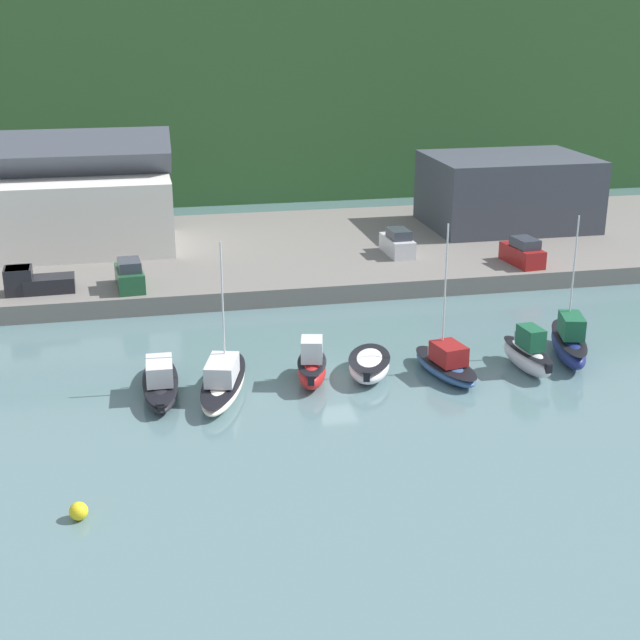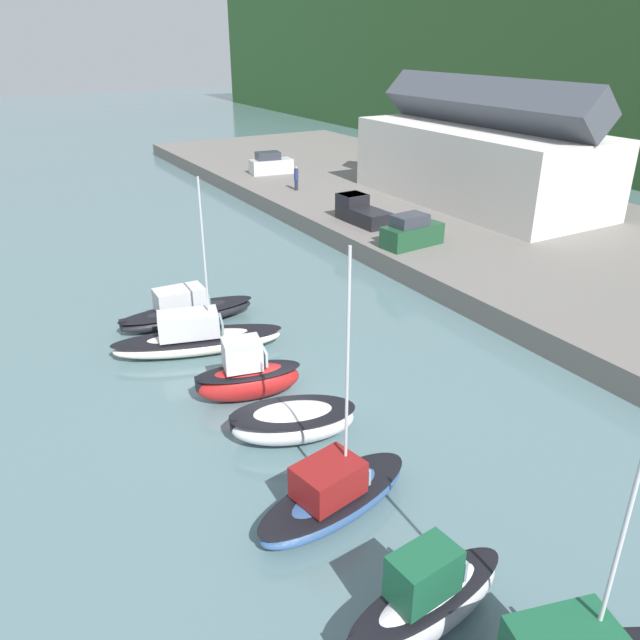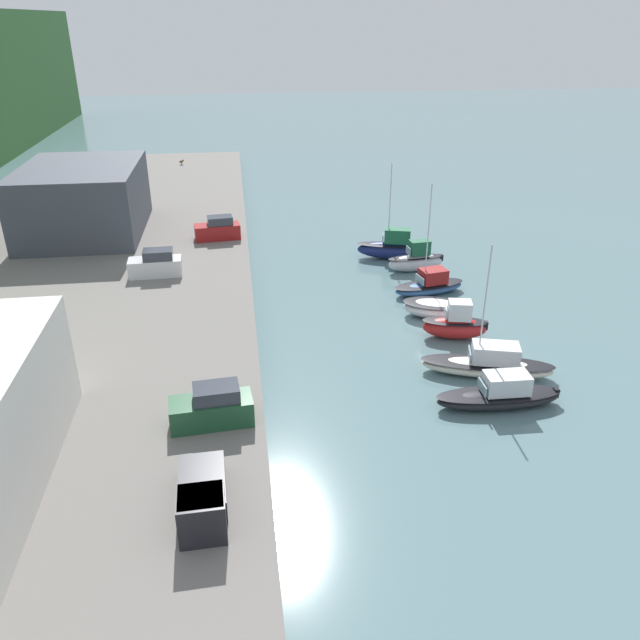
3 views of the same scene
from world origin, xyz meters
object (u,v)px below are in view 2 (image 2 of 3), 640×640
moored_boat_3 (293,421)px  person_on_quay (296,178)px  parked_car_0 (271,164)px  moored_boat_5 (426,603)px  pickup_truck_0 (360,211)px  moored_boat_1 (197,338)px  moored_boat_0 (186,311)px  parked_car_2 (412,232)px  moored_boat_4 (334,495)px  moored_boat_2 (248,377)px

moored_boat_3 → person_on_quay: size_ratio=2.52×
parked_car_0 → person_on_quay: size_ratio=2.05×
moored_boat_5 → pickup_truck_0: 34.38m
moored_boat_1 → moored_boat_0: bearing=-175.3°
moored_boat_5 → parked_car_2: (-22.90, 17.22, 1.23)m
parked_car_2 → person_on_quay: (-18.15, 1.08, 0.18)m
parked_car_0 → parked_car_2: 26.09m
moored_boat_4 → parked_car_0: (-43.91, 19.31, 1.53)m
moored_boat_1 → moored_boat_3: (8.61, 0.73, -0.07)m
moored_boat_1 → person_on_quay: size_ratio=4.00×
moored_boat_0 → moored_boat_1: 3.52m
moored_boat_1 → moored_boat_3: 8.64m
moored_boat_3 → moored_boat_4: size_ratio=0.60×
parked_car_0 → pickup_truck_0: (19.32, -2.05, -0.10)m
moored_boat_0 → moored_boat_3: moored_boat_0 is taller
moored_boat_0 → parked_car_0: 33.14m
moored_boat_1 → person_on_quay: (-23.05, 17.92, 1.69)m
moored_boat_0 → moored_boat_3: bearing=1.9°
parked_car_0 → person_on_quay: (7.83, -1.27, 0.18)m
moored_boat_3 → moored_boat_5: size_ratio=1.03×
moored_boat_2 → parked_car_0: bearing=165.1°
moored_boat_5 → person_on_quay: 44.97m
moored_boat_2 → person_on_quay: 33.20m
parked_car_0 → pickup_truck_0: bearing=1.3°
moored_boat_4 → moored_boat_2: bearing=164.9°
moored_boat_1 → pickup_truck_0: 20.73m
moored_boat_2 → parked_car_2: bearing=134.1°
parked_car_0 → parked_car_2: same height
moored_boat_0 → person_on_quay: person_on_quay is taller
moored_boat_3 → moored_boat_2: bearing=-156.5°
moored_boat_0 → pickup_truck_0: bearing=117.7°
moored_boat_3 → pickup_truck_0: (-20.17, 16.41, 1.47)m
moored_boat_3 → person_on_quay: bearing=169.9°
moored_boat_1 → parked_car_2: bearing=121.7°
person_on_quay → parked_car_2: bearing=-3.4°
moored_boat_1 → pickup_truck_0: size_ratio=1.78×
moored_boat_1 → pickup_truck_0: bearing=139.5°
moored_boat_3 → parked_car_2: bearing=148.4°
pickup_truck_0 → person_on_quay: 11.52m
moored_boat_2 → parked_car_2: (-10.02, 16.42, 1.24)m
pickup_truck_0 → moored_boat_4: bearing=-127.5°
moored_boat_3 → pickup_truck_0: 26.05m
moored_boat_3 → moored_boat_0: bearing=-161.2°
person_on_quay → pickup_truck_0: bearing=-3.9°
moored_boat_1 → moored_boat_2: moored_boat_1 is taller
moored_boat_4 → person_on_quay: 40.37m
moored_boat_0 → moored_boat_5: moored_boat_5 is taller
moored_boat_3 → person_on_quay: 36.07m
moored_boat_0 → pickup_truck_0: 18.43m
moored_boat_0 → person_on_quay: bearing=140.2°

